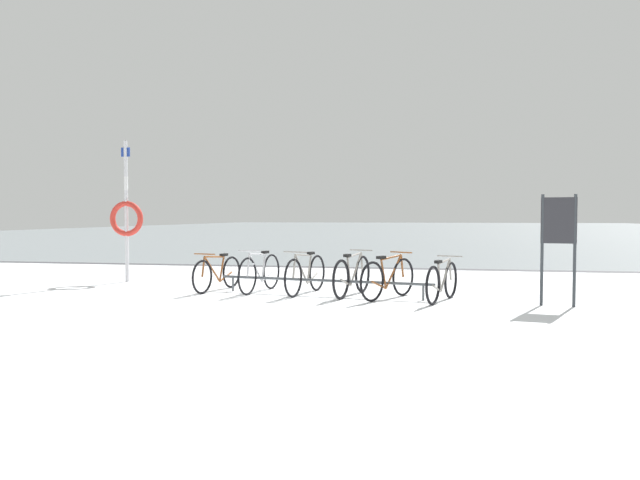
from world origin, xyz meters
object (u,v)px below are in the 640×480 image
object	(u,v)px
bicycle_1	(260,273)
bicycle_5	(442,281)
bicycle_4	(388,278)
bicycle_2	(306,274)
rescue_post	(126,216)
bicycle_0	(217,273)
bicycle_3	(352,276)
info_sign	(559,231)

from	to	relation	value
bicycle_1	bicycle_5	size ratio (longest dim) A/B	1.10
bicycle_4	bicycle_5	distance (m)	0.95
bicycle_2	rescue_post	bearing A→B (deg)	163.92
bicycle_0	bicycle_5	distance (m)	4.36
bicycle_3	bicycle_5	distance (m)	1.67
bicycle_3	bicycle_5	bearing A→B (deg)	-15.00
bicycle_0	bicycle_3	world-z (taller)	bicycle_3
bicycle_1	bicycle_2	distance (m)	0.94
bicycle_1	rescue_post	distance (m)	3.76
info_sign	rescue_post	xyz separation A→B (m)	(-8.71, 1.94, 0.25)
bicycle_3	rescue_post	world-z (taller)	rescue_post
bicycle_1	rescue_post	xyz separation A→B (m)	(-3.42, 1.13, 1.10)
bicycle_2	bicycle_0	bearing A→B (deg)	175.87
bicycle_5	rescue_post	size ratio (longest dim) A/B	0.49
bicycle_0	bicycle_1	world-z (taller)	bicycle_1
bicycle_3	bicycle_4	world-z (taller)	bicycle_3
bicycle_1	bicycle_3	bearing A→B (deg)	-6.42
bicycle_3	rescue_post	bearing A→B (deg)	165.70
bicycle_0	bicycle_3	distance (m)	2.71
info_sign	bicycle_0	bearing A→B (deg)	172.48
bicycle_1	bicycle_5	distance (m)	3.51
bicycle_4	info_sign	distance (m)	2.93
bicycle_3	bicycle_5	xyz separation A→B (m)	(1.62, -0.43, -0.03)
bicycle_4	info_sign	bearing A→B (deg)	-7.11
bicycle_1	bicycle_5	world-z (taller)	bicycle_1
rescue_post	bicycle_3	bearing A→B (deg)	-14.30
rescue_post	bicycle_1	bearing A→B (deg)	-18.33
bicycle_2	rescue_post	distance (m)	4.66
bicycle_0	rescue_post	size ratio (longest dim) A/B	0.53
bicycle_0	bicycle_2	bearing A→B (deg)	-4.13
bicycle_1	info_sign	world-z (taller)	info_sign
info_sign	bicycle_5	bearing A→B (deg)	174.85
bicycle_2	bicycle_3	xyz separation A→B (m)	(0.90, -0.08, -0.00)
bicycle_3	info_sign	world-z (taller)	info_sign
bicycle_0	bicycle_1	distance (m)	0.87
bicycle_4	bicycle_5	size ratio (longest dim) A/B	0.97
bicycle_1	bicycle_2	size ratio (longest dim) A/B	0.98
bicycle_0	bicycle_4	size ratio (longest dim) A/B	1.11
bicycle_2	bicycle_5	xyz separation A→B (m)	(2.51, -0.52, -0.03)
bicycle_2	bicycle_4	xyz separation A→B (m)	(1.58, -0.34, -0.01)
bicycle_3	bicycle_5	world-z (taller)	bicycle_3
bicycle_3	info_sign	xyz separation A→B (m)	(3.46, -0.60, 0.85)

